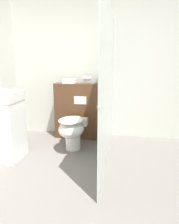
% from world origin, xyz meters
% --- Properties ---
extents(ground_plane, '(12.00, 12.00, 0.00)m').
position_xyz_m(ground_plane, '(0.00, 0.00, 0.00)').
color(ground_plane, slate).
extents(wall_back, '(8.00, 0.06, 2.50)m').
position_xyz_m(wall_back, '(0.00, 2.26, 1.25)').
color(wall_back, silver).
rests_on(wall_back, ground_plane).
extents(partition_panel, '(0.98, 0.25, 1.02)m').
position_xyz_m(partition_panel, '(-0.12, 2.01, 0.51)').
color(partition_panel, '#51331E').
rests_on(partition_panel, ground_plane).
extents(shower_glass, '(0.04, 2.11, 2.08)m').
position_xyz_m(shower_glass, '(0.44, 1.17, 1.04)').
color(shower_glass, silver).
rests_on(shower_glass, ground_plane).
extents(toilet, '(0.40, 0.64, 0.53)m').
position_xyz_m(toilet, '(-0.15, 1.41, 0.34)').
color(toilet, white).
rests_on(toilet, ground_plane).
extents(hair_drier, '(0.16, 0.07, 0.12)m').
position_xyz_m(hair_drier, '(-0.02, 2.04, 1.10)').
color(hair_drier, '#B7B7BC').
rests_on(hair_drier, partition_panel).
extents(folded_towel, '(0.20, 0.19, 0.08)m').
position_xyz_m(folded_towel, '(-0.34, 1.99, 1.05)').
color(folded_towel, white).
rests_on(folded_towel, partition_panel).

